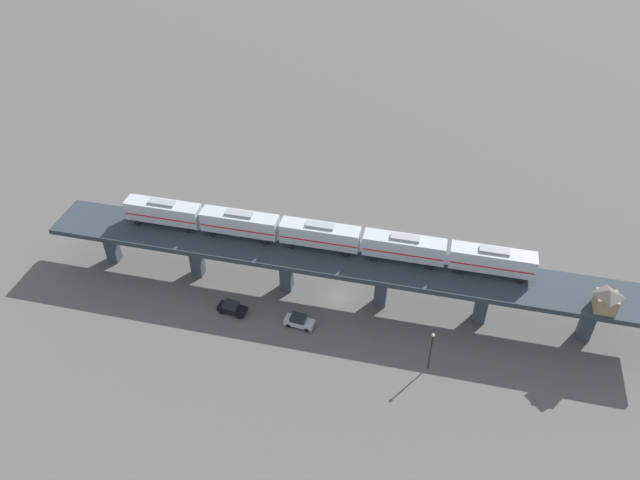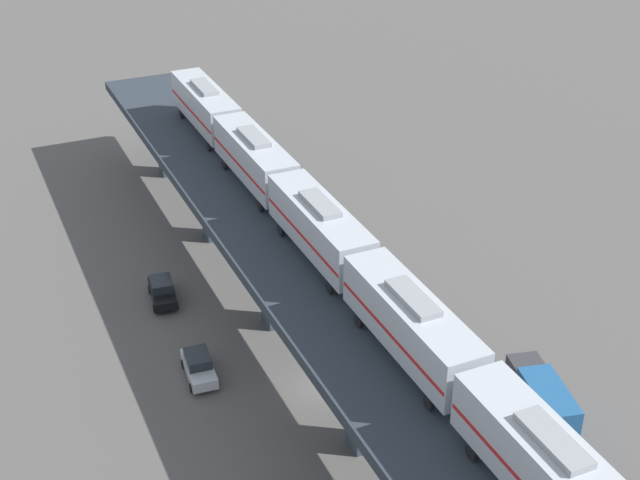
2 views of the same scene
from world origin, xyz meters
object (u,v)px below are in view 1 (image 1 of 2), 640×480
(subway_train, at_px, (320,235))
(street_car_silver, at_px, (299,321))
(street_lamp, at_px, (431,348))
(signal_hut, at_px, (607,299))
(delivery_truck, at_px, (407,250))
(street_car_black, at_px, (232,308))

(subway_train, xyz_separation_m, street_car_silver, (8.92, -0.79, -9.75))
(street_lamp, bearing_deg, signal_hut, 113.85)
(street_car_silver, xyz_separation_m, delivery_truck, (-19.64, 12.98, 0.82))
(street_car_silver, distance_m, street_lamp, 20.13)
(subway_train, xyz_separation_m, signal_hut, (2.35, 40.47, -0.74))
(subway_train, bearing_deg, street_lamp, 57.75)
(street_car_black, xyz_separation_m, delivery_truck, (-19.72, 23.62, 0.82))
(signal_hut, relative_size, street_lamp, 0.49)
(signal_hut, xyz_separation_m, street_car_silver, (6.56, -41.26, -9.00))
(signal_hut, height_order, street_lamp, signal_hut)
(signal_hut, distance_m, street_lamp, 24.33)
(street_car_black, height_order, street_car_silver, same)
(street_car_silver, xyz_separation_m, street_lamp, (2.99, 19.66, 3.17))
(subway_train, xyz_separation_m, street_car_black, (9.00, -11.43, -9.75))
(signal_hut, bearing_deg, subway_train, -93.33)
(street_car_black, height_order, delivery_truck, delivery_truck)
(signal_hut, bearing_deg, delivery_truck, -114.81)
(signal_hut, height_order, street_car_black, signal_hut)
(street_car_black, xyz_separation_m, street_car_silver, (-0.08, 10.64, 0.00))
(street_car_black, bearing_deg, subway_train, 128.22)
(street_car_silver, distance_m, delivery_truck, 23.55)
(subway_train, bearing_deg, street_car_silver, -5.05)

